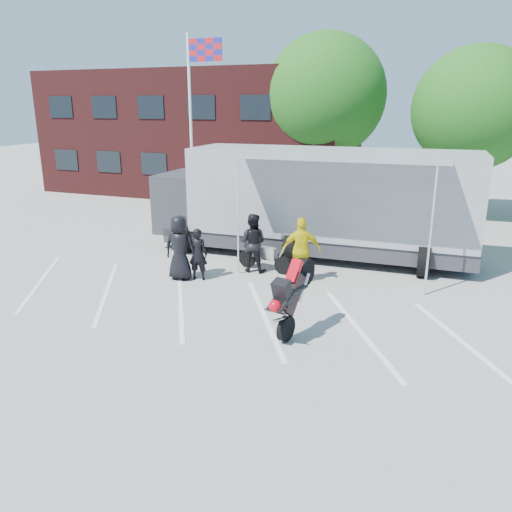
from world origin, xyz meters
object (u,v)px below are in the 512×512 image
Objects in this scene: tree_left at (325,96)px; spectator_leather_a at (180,248)px; flagpole at (195,106)px; spectator_leather_c at (252,243)px; stunt_bike_rider at (300,331)px; tree_mid at (474,109)px; spectator_hivis at (302,250)px; transporter_truck at (314,255)px; parked_motorcycle at (265,270)px; spectator_leather_b at (198,254)px.

spectator_leather_a is (-1.14, -13.28, -4.58)m from tree_left.
spectator_leather_c is (4.88, -5.81, -4.11)m from flagpole.
spectator_leather_a reaches higher than stunt_bike_rider.
flagpole is at bearing -74.15° from spectator_leather_a.
spectator_hivis is at bearing -112.43° from tree_mid.
spectator_hivis is (2.37, -12.23, -4.58)m from tree_left.
flagpole reaches higher than spectator_leather_c.
transporter_truck is at bearing -120.57° from tree_mid.
flagpole is 1.04× the size of tree_mid.
spectator_leather_b is at bearing 143.99° from parked_motorcycle.
spectator_leather_c is (-2.66, 3.75, 0.94)m from stunt_bike_rider.
tree_mid is at bearing 57.87° from transporter_truck.
transporter_truck is 3.01m from spectator_hivis.
spectator_leather_c is at bearing -31.38° from spectator_hivis.
flagpole reaches higher than tree_mid.
tree_mid is 15.25m from spectator_leather_a.
tree_mid is (7.00, -1.00, -0.62)m from tree_left.
spectator_hivis is at bearing -84.98° from transporter_truck.
stunt_bike_rider is at bearing -78.02° from tree_left.
spectator_leather_a is 0.57m from spectator_leather_b.
stunt_bike_rider is at bearing 121.46° from spectator_leather_c.
spectator_leather_b is (-2.66, -3.73, 0.80)m from transporter_truck.
tree_mid is 3.95× the size of parked_motorcycle.
transporter_truck is at bearing -136.61° from spectator_leather_a.
flagpole is at bearing -53.87° from spectator_leather_c.
spectator_hivis reaches higher than parked_motorcycle.
stunt_bike_rider is 0.99× the size of spectator_leather_a.
flagpole is at bearing -125.28° from tree_left.
tree_mid is 4.09× the size of spectator_leather_c.
spectator_hivis is at bearing 119.15° from stunt_bike_rider.
transporter_truck is at bearing 115.04° from stunt_bike_rider.
tree_mid is at bearing 23.97° from flagpole.
tree_mid is 13.16m from parked_motorcycle.
flagpole is at bearing -60.98° from spectator_hivis.
tree_mid is at bearing -18.97° from parked_motorcycle.
flagpole is 7.37m from tree_left.
tree_left is at bearing 100.68° from transporter_truck.
transporter_truck reaches higher than stunt_bike_rider.
spectator_leather_c is (-0.35, -0.20, 0.94)m from parked_motorcycle.
tree_left is at bearing 54.72° from flagpole.
spectator_leather_a reaches higher than transporter_truck.
flagpole is 8.89m from spectator_leather_a.
spectator_leather_a reaches higher than parked_motorcycle.
spectator_hivis reaches higher than transporter_truck.
flagpole is 8.63m from spectator_leather_c.
tree_mid is at bearing -130.12° from spectator_hivis.
parked_motorcycle is 2.35m from spectator_leather_b.
spectator_leather_c reaches higher than transporter_truck.
spectator_leather_a is at bearing 138.67° from parked_motorcycle.
stunt_bike_rider is 4.69m from spectator_leather_c.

